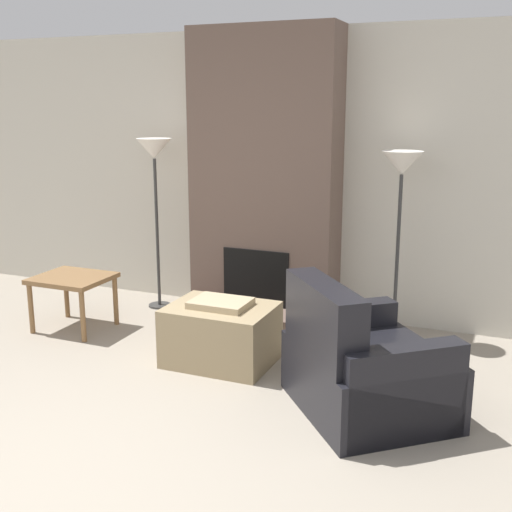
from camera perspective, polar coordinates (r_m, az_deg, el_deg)
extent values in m
plane|color=gray|center=(3.73, -17.69, -18.83)|extent=(24.00, 24.00, 0.00)
cube|color=beige|center=(6.01, 1.63, 7.25)|extent=(7.84, 0.06, 2.60)
cube|color=brown|center=(5.80, 0.79, 7.01)|extent=(1.34, 0.41, 2.60)
cube|color=brown|center=(5.72, -0.69, -5.63)|extent=(1.34, 0.36, 0.16)
cube|color=black|center=(5.77, -0.02, -1.94)|extent=(0.63, 0.02, 0.51)
cube|color=#998460|center=(4.95, -3.13, -6.97)|extent=(0.79, 0.60, 0.45)
cube|color=tan|center=(4.87, -3.16, -4.21)|extent=(0.43, 0.33, 0.05)
cube|color=black|center=(4.28, 10.00, -10.73)|extent=(1.29, 1.31, 0.42)
cube|color=black|center=(4.06, 6.00, -8.46)|extent=(0.69, 0.77, 0.88)
cube|color=black|center=(3.92, 12.89, -11.90)|extent=(0.69, 0.61, 0.59)
cube|color=black|center=(4.60, 7.66, -7.77)|extent=(0.69, 0.61, 0.59)
cube|color=brown|center=(5.81, -16.02, -1.92)|extent=(0.62, 0.55, 0.04)
cylinder|color=brown|center=(5.88, -19.37, -4.44)|extent=(0.04, 0.04, 0.44)
cylinder|color=brown|center=(5.54, -15.15, -5.22)|extent=(0.04, 0.04, 0.44)
cylinder|color=brown|center=(6.22, -16.51, -3.26)|extent=(0.04, 0.04, 0.44)
cylinder|color=brown|center=(5.90, -12.38, -3.91)|extent=(0.04, 0.04, 0.44)
cylinder|color=#333333|center=(6.40, -8.55, -4.34)|extent=(0.22, 0.22, 0.02)
cylinder|color=#333333|center=(6.22, -8.78, 1.99)|extent=(0.03, 0.03, 1.42)
cone|color=silver|center=(6.12, -9.05, 9.41)|extent=(0.33, 0.33, 0.19)
cylinder|color=#333333|center=(5.62, 12.08, -7.05)|extent=(0.22, 0.22, 0.02)
cylinder|color=#333333|center=(5.42, 12.44, -0.15)|extent=(0.03, 0.03, 1.37)
cone|color=silver|center=(5.30, 12.87, 8.08)|extent=(0.33, 0.33, 0.19)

